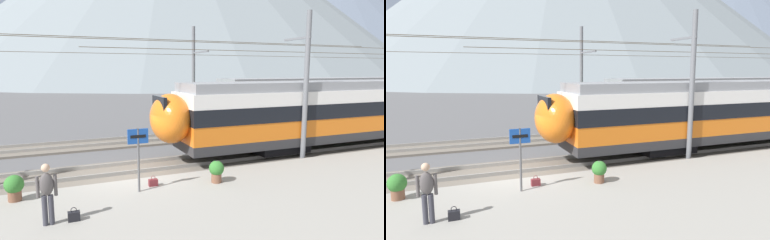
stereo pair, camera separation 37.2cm
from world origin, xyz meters
TOP-DOWN VIEW (x-y plane):
  - ground_plane at (0.00, 0.00)m, footprint 400.00×400.00m
  - platform_slab at (0.00, -4.97)m, footprint 120.00×8.10m
  - track_near at (0.00, 1.13)m, footprint 120.00×3.00m
  - track_far at (0.00, 7.12)m, footprint 120.00×3.00m
  - train_far_track at (22.77, 7.12)m, footprint 32.28×2.95m
  - catenary_mast_mid at (8.42, -0.32)m, footprint 47.12×1.88m
  - catenary_mast_far_side at (6.77, 9.29)m, footprint 47.12×2.67m
  - platform_sign at (-0.17, -2.32)m, footprint 0.70×0.08m
  - passenger_walking at (-3.02, -3.86)m, footprint 0.53×0.22m
  - handbag_beside_passenger at (-2.38, -3.87)m, footprint 0.32×0.18m
  - handbag_near_sign at (0.43, -1.95)m, footprint 0.32×0.18m
  - potted_plant_platform_edge at (2.70, -2.47)m, footprint 0.56×0.56m
  - potted_plant_by_shelter at (-4.02, -1.62)m, footprint 0.60×0.60m
  - mountain_right_ridge at (173.80, 161.36)m, footprint 197.47×197.47m

SIDE VIEW (x-z plane):
  - ground_plane at x=0.00m, z-range 0.00..0.00m
  - track_near at x=0.00m, z-range -0.07..0.21m
  - track_far at x=0.00m, z-range -0.07..0.21m
  - platform_slab at x=0.00m, z-range 0.00..0.33m
  - handbag_near_sign at x=0.43m, z-range 0.27..0.65m
  - handbag_beside_passenger at x=-2.38m, z-range 0.27..0.67m
  - potted_plant_platform_edge at x=2.70m, z-range 0.40..1.22m
  - potted_plant_by_shelter at x=-4.02m, z-range 0.40..1.24m
  - passenger_walking at x=-3.02m, z-range 0.43..2.12m
  - platform_sign at x=-0.17m, z-range 0.84..3.02m
  - train_far_track at x=22.77m, z-range 0.10..4.37m
  - catenary_mast_mid at x=8.42m, z-range 0.22..7.41m
  - catenary_mast_far_side at x=6.77m, z-range 0.20..7.70m
  - mountain_right_ridge at x=173.80m, z-range 0.00..65.92m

